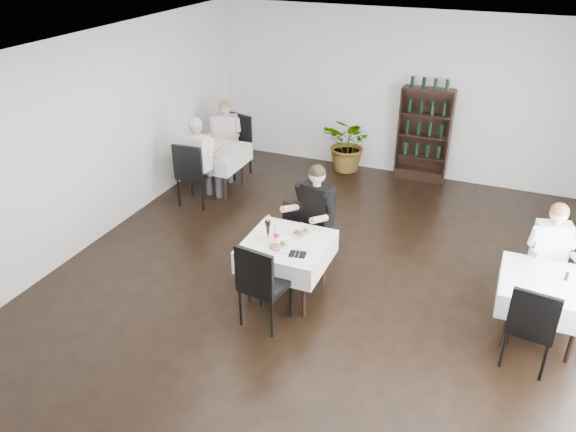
% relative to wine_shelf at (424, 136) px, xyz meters
% --- Properties ---
extents(room_shell, '(9.00, 9.00, 9.00)m').
position_rel_wine_shelf_xyz_m(room_shell, '(-0.60, -4.31, 0.65)').
color(room_shell, black).
rests_on(room_shell, ground).
extents(wine_shelf, '(0.90, 0.28, 1.75)m').
position_rel_wine_shelf_xyz_m(wine_shelf, '(0.00, 0.00, 0.00)').
color(wine_shelf, black).
rests_on(wine_shelf, ground).
extents(main_table, '(1.03, 1.03, 0.77)m').
position_rel_wine_shelf_xyz_m(main_table, '(-0.90, -4.31, -0.23)').
color(main_table, black).
rests_on(main_table, ground).
extents(left_table, '(0.98, 0.98, 0.77)m').
position_rel_wine_shelf_xyz_m(left_table, '(-3.30, -1.81, -0.23)').
color(left_table, black).
rests_on(left_table, ground).
extents(right_table, '(0.98, 0.98, 0.77)m').
position_rel_wine_shelf_xyz_m(right_table, '(2.10, -4.01, -0.23)').
color(right_table, black).
rests_on(right_table, ground).
extents(potted_tree, '(1.17, 1.08, 1.08)m').
position_rel_wine_shelf_xyz_m(potted_tree, '(-1.35, -0.11, -0.31)').
color(potted_tree, '#235B1F').
rests_on(potted_tree, ground).
extents(main_chair_far, '(0.45, 0.45, 0.95)m').
position_rel_wine_shelf_xyz_m(main_chair_far, '(-1.04, -3.69, -0.31)').
color(main_chair_far, black).
rests_on(main_chair_far, ground).
extents(main_chair_near, '(0.57, 0.58, 1.11)m').
position_rel_wine_shelf_xyz_m(main_chair_near, '(-0.92, -5.04, -0.22)').
color(main_chair_near, black).
rests_on(main_chair_near, ground).
extents(left_chair_far, '(0.64, 0.64, 1.12)m').
position_rel_wine_shelf_xyz_m(left_chair_far, '(-3.30, -1.02, -0.20)').
color(left_chair_far, black).
rests_on(left_chair_far, ground).
extents(left_chair_near, '(0.53, 0.54, 1.12)m').
position_rel_wine_shelf_xyz_m(left_chair_near, '(-3.32, -2.57, -0.21)').
color(left_chair_near, black).
rests_on(left_chair_near, ground).
extents(right_chair_far, '(0.62, 0.62, 1.04)m').
position_rel_wine_shelf_xyz_m(right_chair_far, '(2.17, -3.20, -0.25)').
color(right_chair_far, black).
rests_on(right_chair_far, ground).
extents(right_chair_near, '(0.53, 0.54, 1.04)m').
position_rel_wine_shelf_xyz_m(right_chair_near, '(1.99, -4.61, -0.25)').
color(right_chair_near, black).
rests_on(right_chair_near, ground).
extents(diner_main, '(0.64, 0.69, 1.52)m').
position_rel_wine_shelf_xyz_m(diner_main, '(-0.81, -3.62, 0.04)').
color(diner_main, '#3A3B41').
rests_on(diner_main, ground).
extents(diner_left_far, '(0.61, 0.65, 1.45)m').
position_rel_wine_shelf_xyz_m(diner_left_far, '(-3.39, -1.25, -0.01)').
color(diner_left_far, '#3A3B41').
rests_on(diner_left_far, ground).
extents(diner_left_near, '(0.61, 0.62, 1.53)m').
position_rel_wine_shelf_xyz_m(diner_left_near, '(-3.24, -2.40, 0.04)').
color(diner_left_near, '#3A3B41').
rests_on(diner_left_near, ground).
extents(diner_right_far, '(0.59, 0.62, 1.43)m').
position_rel_wine_shelf_xyz_m(diner_right_far, '(2.13, -3.43, -0.02)').
color(diner_right_far, '#3A3B41').
rests_on(diner_right_far, ground).
extents(plate_far, '(0.32, 0.32, 0.08)m').
position_rel_wine_shelf_xyz_m(plate_far, '(-0.80, -4.09, -0.06)').
color(plate_far, white).
rests_on(plate_far, main_table).
extents(plate_near, '(0.34, 0.34, 0.08)m').
position_rel_wine_shelf_xyz_m(plate_near, '(-0.94, -4.51, -0.06)').
color(plate_near, white).
rests_on(plate_near, main_table).
extents(pilsner_dark, '(0.07, 0.07, 0.32)m').
position_rel_wine_shelf_xyz_m(pilsner_dark, '(-1.14, -4.35, 0.05)').
color(pilsner_dark, black).
rests_on(pilsner_dark, main_table).
extents(pilsner_lager, '(0.07, 0.07, 0.29)m').
position_rel_wine_shelf_xyz_m(pilsner_lager, '(-1.16, -4.27, 0.04)').
color(pilsner_lager, gold).
rests_on(pilsner_lager, main_table).
extents(coke_bottle, '(0.07, 0.07, 0.27)m').
position_rel_wine_shelf_xyz_m(coke_bottle, '(-1.02, -4.35, 0.03)').
color(coke_bottle, silver).
rests_on(coke_bottle, main_table).
extents(napkin_cutlery, '(0.23, 0.23, 0.02)m').
position_rel_wine_shelf_xyz_m(napkin_cutlery, '(-0.66, -4.56, -0.07)').
color(napkin_cutlery, black).
rests_on(napkin_cutlery, main_table).
extents(pepper_mill, '(0.05, 0.05, 0.10)m').
position_rel_wine_shelf_xyz_m(pepper_mill, '(2.29, -3.92, -0.03)').
color(pepper_mill, black).
rests_on(pepper_mill, right_table).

